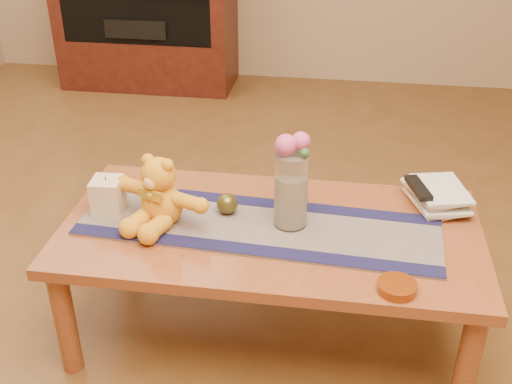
# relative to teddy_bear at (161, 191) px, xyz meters

# --- Properties ---
(floor) EXTENTS (5.50, 5.50, 0.00)m
(floor) POSITION_rel_teddy_bear_xyz_m (0.36, 0.02, -0.57)
(floor) COLOR #573719
(floor) RESTS_ON ground
(coffee_table_top) EXTENTS (1.40, 0.70, 0.04)m
(coffee_table_top) POSITION_rel_teddy_bear_xyz_m (0.36, 0.02, -0.14)
(coffee_table_top) COLOR brown
(coffee_table_top) RESTS_ON floor
(table_leg_fl) EXTENTS (0.07, 0.07, 0.41)m
(table_leg_fl) POSITION_rel_teddy_bear_xyz_m (-0.28, -0.27, -0.37)
(table_leg_fl) COLOR brown
(table_leg_fl) RESTS_ON floor
(table_leg_fr) EXTENTS (0.07, 0.07, 0.41)m
(table_leg_fr) POSITION_rel_teddy_bear_xyz_m (1.00, -0.27, -0.37)
(table_leg_fr) COLOR brown
(table_leg_fr) RESTS_ON floor
(table_leg_bl) EXTENTS (0.07, 0.07, 0.41)m
(table_leg_bl) POSITION_rel_teddy_bear_xyz_m (-0.28, 0.31, -0.37)
(table_leg_bl) COLOR brown
(table_leg_bl) RESTS_ON floor
(table_leg_br) EXTENTS (0.07, 0.07, 0.41)m
(table_leg_br) POSITION_rel_teddy_bear_xyz_m (1.00, 0.31, -0.37)
(table_leg_br) COLOR brown
(table_leg_br) RESTS_ON floor
(persian_runner) EXTENTS (1.22, 0.41, 0.01)m
(persian_runner) POSITION_rel_teddy_bear_xyz_m (0.32, 0.02, -0.12)
(persian_runner) COLOR #161940
(persian_runner) RESTS_ON coffee_table_top
(runner_border_near) EXTENTS (1.20, 0.12, 0.00)m
(runner_border_near) POSITION_rel_teddy_bear_xyz_m (0.32, -0.13, -0.11)
(runner_border_near) COLOR #14143C
(runner_border_near) RESTS_ON persian_runner
(runner_border_far) EXTENTS (1.20, 0.12, 0.00)m
(runner_border_far) POSITION_rel_teddy_bear_xyz_m (0.33, 0.16, -0.11)
(runner_border_far) COLOR #14143C
(runner_border_far) RESTS_ON persian_runner
(teddy_bear) EXTENTS (0.41, 0.37, 0.23)m
(teddy_bear) POSITION_rel_teddy_bear_xyz_m (0.00, 0.00, 0.00)
(teddy_bear) COLOR orange
(teddy_bear) RESTS_ON persian_runner
(pillar_candle) EXTENTS (0.11, 0.11, 0.12)m
(pillar_candle) POSITION_rel_teddy_bear_xyz_m (-0.20, 0.03, -0.05)
(pillar_candle) COLOR beige
(pillar_candle) RESTS_ON persian_runner
(candle_wick) EXTENTS (0.00, 0.00, 0.01)m
(candle_wick) POSITION_rel_teddy_bear_xyz_m (-0.20, 0.03, 0.01)
(candle_wick) COLOR black
(candle_wick) RESTS_ON pillar_candle
(glass_vase) EXTENTS (0.11, 0.11, 0.26)m
(glass_vase) POSITION_rel_teddy_bear_xyz_m (0.43, 0.04, 0.02)
(glass_vase) COLOR silver
(glass_vase) RESTS_ON persian_runner
(potpourri_fill) EXTENTS (0.09, 0.09, 0.18)m
(potpourri_fill) POSITION_rel_teddy_bear_xyz_m (0.43, 0.04, -0.02)
(potpourri_fill) COLOR beige
(potpourri_fill) RESTS_ON glass_vase
(rose_left) EXTENTS (0.07, 0.07, 0.07)m
(rose_left) POSITION_rel_teddy_bear_xyz_m (0.41, 0.03, 0.18)
(rose_left) COLOR #CC4883
(rose_left) RESTS_ON glass_vase
(rose_right) EXTENTS (0.06, 0.06, 0.06)m
(rose_right) POSITION_rel_teddy_bear_xyz_m (0.45, 0.04, 0.19)
(rose_right) COLOR #CC4883
(rose_right) RESTS_ON glass_vase
(blue_flower_back) EXTENTS (0.04, 0.04, 0.04)m
(blue_flower_back) POSITION_rel_teddy_bear_xyz_m (0.44, 0.07, 0.17)
(blue_flower_back) COLOR #4B5CA4
(blue_flower_back) RESTS_ON glass_vase
(blue_flower_side) EXTENTS (0.04, 0.04, 0.04)m
(blue_flower_side) POSITION_rel_teddy_bear_xyz_m (0.40, 0.06, 0.17)
(blue_flower_side) COLOR #4B5CA4
(blue_flower_side) RESTS_ON glass_vase
(leaf_sprig) EXTENTS (0.03, 0.03, 0.03)m
(leaf_sprig) POSITION_rel_teddy_bear_xyz_m (0.47, 0.02, 0.16)
(leaf_sprig) COLOR #33662D
(leaf_sprig) RESTS_ON glass_vase
(bronze_ball) EXTENTS (0.10, 0.10, 0.07)m
(bronze_ball) POSITION_rel_teddy_bear_xyz_m (0.21, 0.08, -0.08)
(bronze_ball) COLOR #4B4419
(bronze_ball) RESTS_ON persian_runner
(book_bottom) EXTENTS (0.23, 0.27, 0.02)m
(book_bottom) POSITION_rel_teddy_bear_xyz_m (0.85, 0.22, -0.11)
(book_bottom) COLOR beige
(book_bottom) RESTS_ON coffee_table_top
(book_lower) EXTENTS (0.21, 0.25, 0.02)m
(book_lower) POSITION_rel_teddy_bear_xyz_m (0.85, 0.22, -0.09)
(book_lower) COLOR beige
(book_lower) RESTS_ON book_bottom
(book_upper) EXTENTS (0.24, 0.27, 0.02)m
(book_upper) POSITION_rel_teddy_bear_xyz_m (0.84, 0.22, -0.07)
(book_upper) COLOR beige
(book_upper) RESTS_ON book_lower
(book_top) EXTENTS (0.21, 0.26, 0.02)m
(book_top) POSITION_rel_teddy_bear_xyz_m (0.85, 0.22, -0.05)
(book_top) COLOR beige
(book_top) RESTS_ON book_upper
(tv_remote) EXTENTS (0.09, 0.17, 0.02)m
(tv_remote) POSITION_rel_teddy_bear_xyz_m (0.85, 0.21, -0.04)
(tv_remote) COLOR black
(tv_remote) RESTS_ON book_top
(amber_dish) EXTENTS (0.14, 0.14, 0.03)m
(amber_dish) POSITION_rel_teddy_bear_xyz_m (0.77, -0.26, -0.11)
(amber_dish) COLOR #BF5914
(amber_dish) RESTS_ON coffee_table_top
(media_cabinet) EXTENTS (1.20, 0.50, 1.10)m
(media_cabinet) POSITION_rel_teddy_bear_xyz_m (-0.84, 2.50, -0.02)
(media_cabinet) COLOR #33100B
(media_cabinet) RESTS_ON floor
(stereo_lower) EXTENTS (0.42, 0.28, 0.12)m
(stereo_lower) POSITION_rel_teddy_bear_xyz_m (-0.84, 2.37, -0.11)
(stereo_lower) COLOR black
(stereo_lower) RESTS_ON media_cabinet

